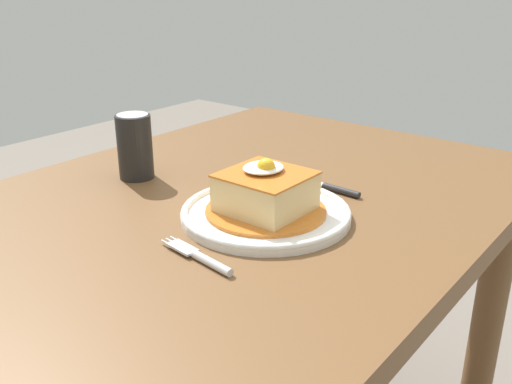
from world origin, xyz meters
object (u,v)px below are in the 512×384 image
object	(u,v)px
main_plate	(266,213)
knife	(330,187)
soda_can	(135,147)
fork	(202,258)

from	to	relation	value
main_plate	knife	world-z (taller)	main_plate
knife	soda_can	size ratio (longest dim) A/B	1.33
fork	soda_can	size ratio (longest dim) A/B	1.14
main_plate	soda_can	world-z (taller)	soda_can
main_plate	knife	bearing A→B (deg)	-5.60
knife	soda_can	world-z (taller)	soda_can
knife	soda_can	xyz separation A→B (m)	(-0.17, 0.33, 0.06)
fork	knife	world-z (taller)	same
knife	soda_can	distance (m)	0.37
main_plate	soda_can	size ratio (longest dim) A/B	2.21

